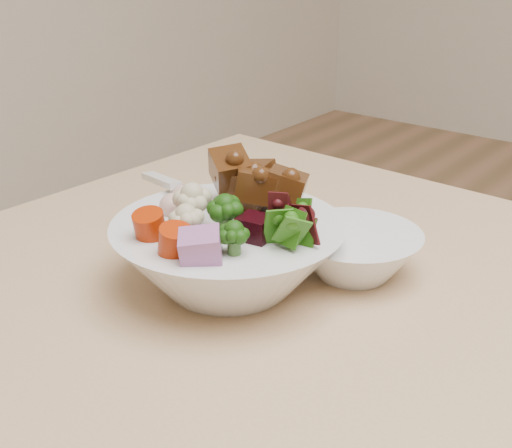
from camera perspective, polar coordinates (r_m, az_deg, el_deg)
name	(u,v)px	position (r m, az deg, el deg)	size (l,w,h in m)	color
food_bowl	(231,251)	(0.70, -2.03, -2.14)	(0.23, 0.23, 0.12)	white
soup_spoon	(177,196)	(0.77, -6.35, 2.24)	(0.12, 0.07, 0.02)	white
side_bowl	(354,253)	(0.74, 7.83, -2.34)	(0.14, 0.14, 0.05)	white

